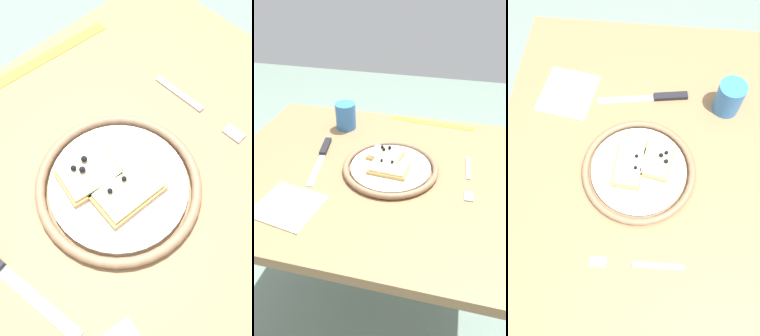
{
  "view_description": "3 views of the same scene",
  "coord_description": "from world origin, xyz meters",
  "views": [
    {
      "loc": [
        0.13,
        0.17,
        1.31
      ],
      "look_at": [
        -0.05,
        -0.02,
        0.79
      ],
      "focal_mm": 37.82,
      "sensor_mm": 36.0,
      "label": 1
    },
    {
      "loc": [
        -0.17,
        0.7,
        1.3
      ],
      "look_at": [
        0.0,
        0.02,
        0.79
      ],
      "focal_mm": 33.38,
      "sensor_mm": 36.0,
      "label": 2
    },
    {
      "loc": [
        -0.34,
        -0.03,
        1.48
      ],
      "look_at": [
        -0.03,
        0.0,
        0.81
      ],
      "focal_mm": 34.5,
      "sensor_mm": 36.0,
      "label": 3
    }
  ],
  "objects": [
    {
      "name": "napkin",
      "position": [
        0.19,
        0.2,
        0.78
      ],
      "size": [
        0.17,
        0.16,
        0.0
      ],
      "primitive_type": "cube",
      "rotation": [
        0.0,
        0.0,
        -0.16
      ],
      "color": "white",
      "rests_on": "dining_table"
    },
    {
      "name": "dining_table",
      "position": [
        0.0,
        0.0,
        0.65
      ],
      "size": [
        0.93,
        0.71,
        0.78
      ],
      "color": "#936D47",
      "rests_on": "ground_plane"
    },
    {
      "name": "pizza_slice_far",
      "position": [
        -0.0,
        -0.05,
        0.8
      ],
      "size": [
        0.11,
        0.09,
        0.03
      ],
      "color": "tan",
      "rests_on": "plate"
    },
    {
      "name": "pizza_slice_near",
      "position": [
        -0.02,
        0.02,
        0.8
      ],
      "size": [
        0.11,
        0.08,
        0.02
      ],
      "color": "tan",
      "rests_on": "plate"
    },
    {
      "name": "measuring_tape",
      "position": [
        -0.11,
        -0.32,
        0.78
      ],
      "size": [
        0.29,
        0.05,
        0.0
      ],
      "primitive_type": "cube",
      "rotation": [
        0.0,
        0.0,
        -0.08
      ],
      "color": "yellow",
      "rests_on": "dining_table"
    },
    {
      "name": "plate",
      "position": [
        -0.02,
        -0.01,
        0.78
      ],
      "size": [
        0.27,
        0.27,
        0.02
      ],
      "color": "white",
      "rests_on": "dining_table"
    },
    {
      "name": "cup",
      "position": [
        0.18,
        -0.22,
        0.82
      ],
      "size": [
        0.07,
        0.07,
        0.09
      ],
      "primitive_type": "cylinder",
      "color": "#3372BF",
      "rests_on": "dining_table"
    },
    {
      "name": "knife",
      "position": [
        0.19,
        -0.04,
        0.78
      ],
      "size": [
        0.06,
        0.24,
        0.01
      ],
      "color": "silver",
      "rests_on": "dining_table"
    },
    {
      "name": "fork",
      "position": [
        -0.24,
        -0.02,
        0.78
      ],
      "size": [
        0.02,
        0.2,
        0.0
      ],
      "color": "#BABABA",
      "rests_on": "dining_table"
    },
    {
      "name": "ground_plane",
      "position": [
        0.0,
        0.0,
        0.0
      ],
      "size": [
        6.0,
        6.0,
        0.0
      ],
      "primitive_type": "plane",
      "color": "slate"
    }
  ]
}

